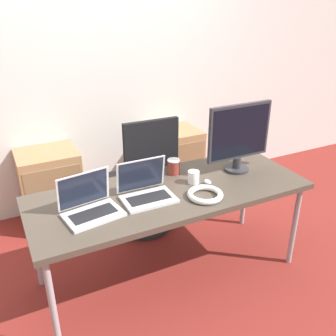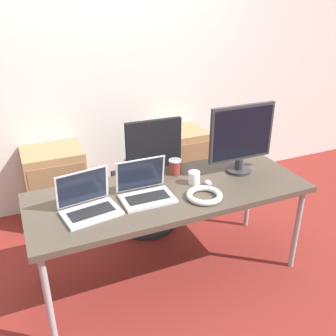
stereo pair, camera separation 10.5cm
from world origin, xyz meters
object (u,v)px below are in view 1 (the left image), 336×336
at_px(laptop_left, 146,191).
at_px(laptop_right, 90,206).
at_px(mouse, 208,182).
at_px(coffee_cup_brown, 174,167).
at_px(cable_coil, 205,194).
at_px(monitor, 239,136).
at_px(cabinet_right, 173,162).
at_px(cabinet_left, 51,188).
at_px(coffee_cup_white, 194,177).
at_px(office_chair, 144,189).

height_order(laptop_left, laptop_right, same).
relative_size(laptop_right, mouse, 5.72).
height_order(coffee_cup_brown, cable_coil, coffee_cup_brown).
bearing_deg(laptop_right, monitor, 5.36).
bearing_deg(laptop_left, cabinet_right, 55.36).
distance_m(cabinet_left, laptop_right, 1.23).
bearing_deg(cable_coil, cabinet_right, 71.46).
bearing_deg(coffee_cup_white, coffee_cup_brown, 106.46).
height_order(coffee_cup_white, coffee_cup_brown, coffee_cup_brown).
relative_size(office_chair, mouse, 16.53).
xyz_separation_m(office_chair, laptop_right, (-0.63, -0.68, 0.36)).
height_order(office_chair, laptop_right, office_chair).
relative_size(cabinet_right, laptop_left, 2.02).
bearing_deg(cabinet_right, laptop_left, -124.64).
height_order(laptop_left, coffee_cup_brown, laptop_left).
relative_size(coffee_cup_brown, cable_coil, 0.48).
distance_m(mouse, coffee_cup_brown, 0.29).
xyz_separation_m(mouse, coffee_cup_brown, (-0.14, 0.25, 0.04)).
xyz_separation_m(laptop_left, mouse, (0.46, -0.02, -0.03)).
height_order(monitor, mouse, monitor).
bearing_deg(cable_coil, laptop_left, 154.42).
relative_size(cabinet_right, mouse, 10.64).
bearing_deg(laptop_left, mouse, -2.18).
xyz_separation_m(cabinet_left, laptop_right, (0.07, -1.16, 0.42)).
height_order(cabinet_right, cable_coil, cable_coil).
height_order(cabinet_left, laptop_right, laptop_right).
bearing_deg(laptop_right, mouse, 0.60).
bearing_deg(coffee_cup_brown, monitor, -18.87).
bearing_deg(monitor, cable_coil, -149.84).
bearing_deg(coffee_cup_white, cable_coil, -98.73).
xyz_separation_m(cabinet_left, cable_coil, (0.79, -1.30, 0.38)).
bearing_deg(cabinet_left, coffee_cup_white, -52.90).
distance_m(laptop_right, coffee_cup_brown, 0.75).
distance_m(laptop_left, monitor, 0.81).
relative_size(cabinet_left, monitor, 1.34).
height_order(laptop_right, monitor, monitor).
xyz_separation_m(monitor, coffee_cup_brown, (-0.45, 0.15, -0.21)).
bearing_deg(mouse, monitor, 17.50).
xyz_separation_m(laptop_left, cable_coil, (0.35, -0.17, -0.03)).
bearing_deg(office_chair, cable_coil, -83.53).
xyz_separation_m(mouse, cable_coil, (-0.11, -0.15, 0.00)).
distance_m(laptop_right, coffee_cup_white, 0.76).
relative_size(laptop_right, coffee_cup_brown, 3.27).
xyz_separation_m(office_chair, mouse, (0.20, -0.67, 0.33)).
relative_size(coffee_cup_white, coffee_cup_brown, 0.80).
bearing_deg(cabinet_left, cable_coil, -58.63).
bearing_deg(mouse, laptop_left, 177.82).
bearing_deg(laptop_right, cabinet_left, 93.33).
bearing_deg(cabinet_right, mouse, -105.72).
relative_size(office_chair, coffee_cup_white, 11.87).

